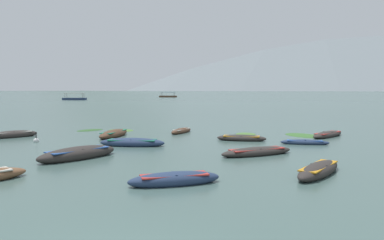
% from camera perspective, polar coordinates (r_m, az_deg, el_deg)
% --- Properties ---
extents(ground_plane, '(6000.00, 6000.00, 0.00)m').
position_cam_1_polar(ground_plane, '(1506.63, 1.54, 4.57)').
color(ground_plane, '#425B56').
extents(mountain_2, '(1312.14, 1312.14, 410.07)m').
position_cam_1_polar(mountain_2, '(1970.59, -6.97, 10.54)').
color(mountain_2, '#4C5B56').
rests_on(mountain_2, ground).
extents(mountain_3, '(2069.25, 2069.25, 516.70)m').
position_cam_1_polar(mountain_3, '(1848.98, 17.00, 12.43)').
color(mountain_3, slate).
rests_on(mountain_3, ground).
extents(rowboat_1, '(4.20, 1.47, 0.63)m').
position_cam_1_polar(rowboat_1, '(23.72, -9.16, -3.46)').
color(rowboat_1, navy).
rests_on(rowboat_1, ground).
extents(rowboat_2, '(1.97, 4.33, 0.64)m').
position_cam_1_polar(rowboat_2, '(28.62, -11.94, -2.10)').
color(rowboat_2, '#4C3323').
rests_on(rowboat_2, ground).
extents(rowboat_3, '(3.67, 3.89, 0.51)m').
position_cam_1_polar(rowboat_3, '(29.74, 20.11, -2.11)').
color(rowboat_3, '#2D2826').
rests_on(rowboat_3, ground).
extents(rowboat_4, '(3.16, 3.89, 0.60)m').
position_cam_1_polar(rowboat_4, '(16.50, 18.87, -7.27)').
color(rowboat_4, '#2D2826').
rests_on(rowboat_4, ground).
extents(rowboat_6, '(3.17, 1.20, 0.39)m').
position_cam_1_polar(rowboat_6, '(25.19, 16.91, -3.30)').
color(rowboat_6, navy).
rests_on(rowboat_6, ground).
extents(rowboat_7, '(3.65, 2.02, 0.59)m').
position_cam_1_polar(rowboat_7, '(14.08, -2.70, -9.09)').
color(rowboat_7, navy).
rests_on(rowboat_7, ground).
extents(rowboat_8, '(4.43, 2.95, 0.54)m').
position_cam_1_polar(rowboat_8, '(20.50, 9.94, -4.83)').
color(rowboat_8, '#2D2826').
rests_on(rowboat_8, ground).
extents(rowboat_9, '(3.57, 1.71, 0.50)m').
position_cam_1_polar(rowboat_9, '(26.10, 7.60, -2.78)').
color(rowboat_9, '#2D2826').
rests_on(rowboat_9, ground).
extents(rowboat_10, '(3.30, 3.16, 0.63)m').
position_cam_1_polar(rowboat_10, '(30.58, -25.79, -2.04)').
color(rowboat_10, '#2D2826').
rests_on(rowboat_10, ground).
extents(rowboat_11, '(1.99, 3.30, 0.48)m').
position_cam_1_polar(rowboat_11, '(30.42, -1.65, -1.69)').
color(rowboat_11, '#4C3323').
rests_on(rowboat_11, ground).
extents(rowboat_13, '(3.86, 4.33, 0.77)m').
position_cam_1_polar(rowboat_13, '(20.03, -17.09, -4.99)').
color(rowboat_13, '#2D2826').
rests_on(rowboat_13, ground).
extents(ferry_0, '(7.81, 3.39, 2.54)m').
position_cam_1_polar(ferry_0, '(131.91, -17.58, 3.14)').
color(ferry_0, navy).
rests_on(ferry_0, ground).
extents(ferry_1, '(8.06, 3.73, 2.54)m').
position_cam_1_polar(ferry_1, '(170.94, -3.70, 3.66)').
color(ferry_1, '#4C3323').
rests_on(ferry_1, ground).
extents(mooring_buoy, '(0.37, 0.37, 0.79)m').
position_cam_1_polar(mooring_buoy, '(27.26, -22.79, -2.94)').
color(mooring_buoy, silver).
rests_on(mooring_buoy, ground).
extents(weed_patch_0, '(3.52, 4.02, 0.14)m').
position_cam_1_polar(weed_patch_0, '(29.87, 16.77, -2.30)').
color(weed_patch_0, '#38662D').
rests_on(weed_patch_0, ground).
extents(weed_patch_2, '(3.13, 3.11, 0.14)m').
position_cam_1_polar(weed_patch_2, '(32.69, -10.89, -1.60)').
color(weed_patch_2, '#477033').
rests_on(weed_patch_2, ground).
extents(weed_patch_3, '(1.79, 2.20, 0.14)m').
position_cam_1_polar(weed_patch_3, '(29.74, 8.25, -2.18)').
color(weed_patch_3, '#477033').
rests_on(weed_patch_3, ground).
extents(weed_patch_4, '(2.58, 2.64, 0.14)m').
position_cam_1_polar(weed_patch_4, '(33.45, -15.41, -1.54)').
color(weed_patch_4, '#2D5628').
rests_on(weed_patch_4, ground).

